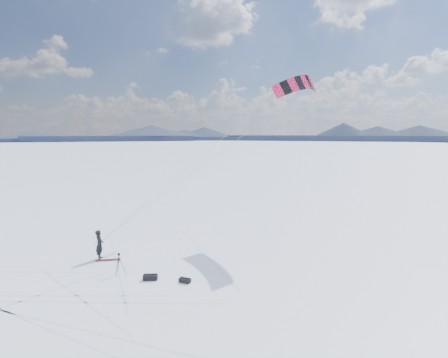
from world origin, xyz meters
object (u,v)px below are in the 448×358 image
object	(u,v)px
gear_bag_a	(150,277)
gear_bag_b	(185,280)
tripod	(119,261)
snowkiter	(100,259)
snowboard	(108,260)

from	to	relation	value
gear_bag_a	gear_bag_b	world-z (taller)	gear_bag_a
tripod	gear_bag_b	size ratio (longest dim) A/B	1.85
snowkiter	snowboard	world-z (taller)	snowkiter
snowboard	gear_bag_b	distance (m)	6.27
snowboard	gear_bag_a	distance (m)	4.43
gear_bag_b	snowboard	bearing A→B (deg)	171.57
gear_bag_a	gear_bag_b	bearing A→B (deg)	-12.14
tripod	gear_bag_a	xyz separation A→B (m)	(1.74, -1.20, -0.67)
gear_bag_a	gear_bag_b	distance (m)	2.03
snowboard	tripod	world-z (taller)	tripod
snowkiter	tripod	bearing A→B (deg)	-151.73
snowboard	snowkiter	bearing A→B (deg)	148.59
snowkiter	gear_bag_a	world-z (taller)	snowkiter
snowboard	tripod	size ratio (longest dim) A/B	1.21
gear_bag_b	gear_bag_a	bearing A→B (deg)	-167.61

